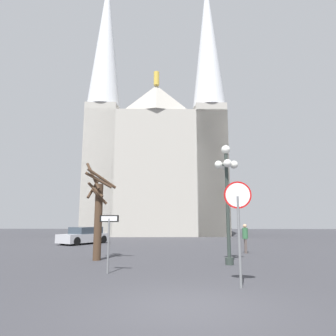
{
  "coord_description": "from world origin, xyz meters",
  "views": [
    {
      "loc": [
        -0.23,
        -7.14,
        1.9
      ],
      "look_at": [
        -0.84,
        16.45,
        5.98
      ],
      "focal_mm": 32.29,
      "sensor_mm": 36.0,
      "label": 1
    }
  ],
  "objects_px": {
    "bare_tree": "(98,214)",
    "parked_car_near_silver": "(84,236)",
    "street_lamp": "(227,183)",
    "one_way_arrow_sign": "(109,235)",
    "pedestrian_walking": "(245,235)",
    "stop_sign": "(238,212)",
    "cathedral": "(157,152)"
  },
  "relations": [
    {
      "from": "bare_tree",
      "to": "parked_car_near_silver",
      "type": "xyz_separation_m",
      "value": [
        -3.63,
        10.06,
        -1.58
      ]
    },
    {
      "from": "street_lamp",
      "to": "parked_car_near_silver",
      "type": "bearing_deg",
      "value": 130.79
    },
    {
      "from": "one_way_arrow_sign",
      "to": "pedestrian_walking",
      "type": "distance_m",
      "value": 9.48
    },
    {
      "from": "one_way_arrow_sign",
      "to": "street_lamp",
      "type": "bearing_deg",
      "value": 25.59
    },
    {
      "from": "street_lamp",
      "to": "stop_sign",
      "type": "bearing_deg",
      "value": -95.84
    },
    {
      "from": "parked_car_near_silver",
      "to": "pedestrian_walking",
      "type": "distance_m",
      "value": 13.32
    },
    {
      "from": "parked_car_near_silver",
      "to": "pedestrian_walking",
      "type": "relative_size",
      "value": 2.66
    },
    {
      "from": "cathedral",
      "to": "stop_sign",
      "type": "relative_size",
      "value": 11.7
    },
    {
      "from": "cathedral",
      "to": "stop_sign",
      "type": "height_order",
      "value": "cathedral"
    },
    {
      "from": "one_way_arrow_sign",
      "to": "parked_car_near_silver",
      "type": "relative_size",
      "value": 0.47
    },
    {
      "from": "stop_sign",
      "to": "parked_car_near_silver",
      "type": "relative_size",
      "value": 0.68
    },
    {
      "from": "stop_sign",
      "to": "bare_tree",
      "type": "distance_m",
      "value": 8.08
    },
    {
      "from": "street_lamp",
      "to": "bare_tree",
      "type": "relative_size",
      "value": 1.12
    },
    {
      "from": "cathedral",
      "to": "street_lamp",
      "type": "distance_m",
      "value": 26.91
    },
    {
      "from": "street_lamp",
      "to": "pedestrian_walking",
      "type": "height_order",
      "value": "street_lamp"
    },
    {
      "from": "street_lamp",
      "to": "parked_car_near_silver",
      "type": "height_order",
      "value": "street_lamp"
    },
    {
      "from": "stop_sign",
      "to": "street_lamp",
      "type": "xyz_separation_m",
      "value": [
        0.46,
        4.54,
        1.39
      ]
    },
    {
      "from": "cathedral",
      "to": "pedestrian_walking",
      "type": "xyz_separation_m",
      "value": [
        6.58,
        -20.89,
        -9.75
      ]
    },
    {
      "from": "cathedral",
      "to": "one_way_arrow_sign",
      "type": "bearing_deg",
      "value": -89.88
    },
    {
      "from": "one_way_arrow_sign",
      "to": "street_lamp",
      "type": "height_order",
      "value": "street_lamp"
    },
    {
      "from": "cathedral",
      "to": "parked_car_near_silver",
      "type": "relative_size",
      "value": 8.0
    },
    {
      "from": "cathedral",
      "to": "street_lamp",
      "type": "relative_size",
      "value": 6.73
    },
    {
      "from": "cathedral",
      "to": "parked_car_near_silver",
      "type": "xyz_separation_m",
      "value": [
        -4.92,
        -14.17,
        -10.12
      ]
    },
    {
      "from": "stop_sign",
      "to": "street_lamp",
      "type": "bearing_deg",
      "value": 84.16
    },
    {
      "from": "parked_car_near_silver",
      "to": "pedestrian_walking",
      "type": "xyz_separation_m",
      "value": [
        11.49,
        -6.72,
        0.37
      ]
    },
    {
      "from": "bare_tree",
      "to": "pedestrian_walking",
      "type": "xyz_separation_m",
      "value": [
        7.86,
        3.34,
        -1.2
      ]
    },
    {
      "from": "pedestrian_walking",
      "to": "stop_sign",
      "type": "bearing_deg",
      "value": -103.61
    },
    {
      "from": "one_way_arrow_sign",
      "to": "stop_sign",
      "type": "bearing_deg",
      "value": -27.5
    },
    {
      "from": "one_way_arrow_sign",
      "to": "pedestrian_walking",
      "type": "height_order",
      "value": "one_way_arrow_sign"
    },
    {
      "from": "street_lamp",
      "to": "pedestrian_walking",
      "type": "xyz_separation_m",
      "value": [
        1.74,
        4.58,
        -2.53
      ]
    },
    {
      "from": "stop_sign",
      "to": "parked_car_near_silver",
      "type": "xyz_separation_m",
      "value": [
        -9.29,
        15.83,
        -1.51
      ]
    },
    {
      "from": "street_lamp",
      "to": "bare_tree",
      "type": "distance_m",
      "value": 6.38
    }
  ]
}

